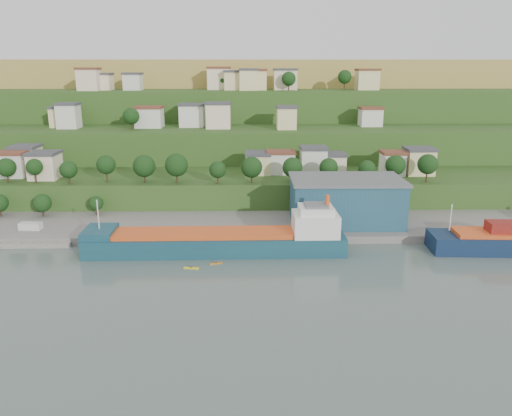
{
  "coord_description": "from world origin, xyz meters",
  "views": [
    {
      "loc": [
        10.37,
        -106.71,
        43.92
      ],
      "look_at": [
        12.52,
        15.0,
        9.87
      ],
      "focal_mm": 35.0,
      "sensor_mm": 36.0,
      "label": 1
    }
  ],
  "objects_px": {
    "cargo_ship_near": "(224,242)",
    "caravan": "(31,228)",
    "warehouse": "(346,200)",
    "kayak_orange": "(216,263)"
  },
  "relations": [
    {
      "from": "cargo_ship_near",
      "to": "warehouse",
      "type": "bearing_deg",
      "value": 28.02
    },
    {
      "from": "cargo_ship_near",
      "to": "warehouse",
      "type": "height_order",
      "value": "warehouse"
    },
    {
      "from": "warehouse",
      "to": "caravan",
      "type": "height_order",
      "value": "warehouse"
    },
    {
      "from": "cargo_ship_near",
      "to": "caravan",
      "type": "height_order",
      "value": "cargo_ship_near"
    },
    {
      "from": "caravan",
      "to": "cargo_ship_near",
      "type": "bearing_deg",
      "value": -8.59
    },
    {
      "from": "caravan",
      "to": "kayak_orange",
      "type": "relative_size",
      "value": 1.91
    },
    {
      "from": "cargo_ship_near",
      "to": "warehouse",
      "type": "xyz_separation_m",
      "value": [
        33.39,
        18.25,
        5.82
      ]
    },
    {
      "from": "cargo_ship_near",
      "to": "kayak_orange",
      "type": "xyz_separation_m",
      "value": [
        -1.6,
        -7.49,
        -2.39
      ]
    },
    {
      "from": "warehouse",
      "to": "kayak_orange",
      "type": "height_order",
      "value": "warehouse"
    },
    {
      "from": "cargo_ship_near",
      "to": "caravan",
      "type": "relative_size",
      "value": 10.89
    }
  ]
}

